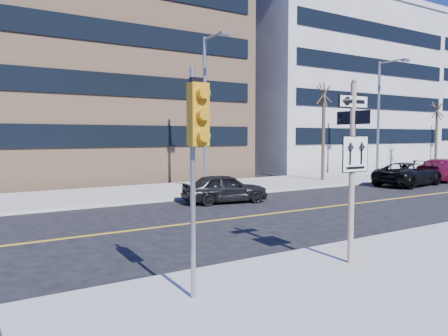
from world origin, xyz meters
TOP-DOWN VIEW (x-y plane):
  - ground at (0.00, 0.00)m, footprint 120.00×120.00m
  - far_sidewalk at (18.00, 12.00)m, footprint 66.00×6.00m
  - road_centerline at (12.00, 4.00)m, footprint 40.00×0.14m
  - sign_pole at (0.00, -2.51)m, footprint 0.92×0.92m
  - traffic_signal at (-4.00, -2.66)m, footprint 0.32×0.45m
  - parked_car_a at (2.92, 7.32)m, footprint 2.26×4.08m
  - parked_car_c at (15.96, 7.11)m, footprint 3.02×5.35m
  - parked_car_d at (20.45, 7.51)m, footprint 2.74×5.39m
  - streetlight_a at (4.00, 10.76)m, footprint 0.55×2.25m
  - streetlight_b at (18.00, 10.76)m, footprint 0.55×2.25m
  - street_tree_west at (13.00, 11.30)m, footprint 1.80×1.80m
  - street_tree_east at (26.00, 11.60)m, footprint 1.80×1.80m
  - building_brick at (2.00, 25.00)m, footprint 18.00×18.00m
  - building_grey_mid at (24.00, 24.00)m, footprint 20.00×16.00m
  - building_grey_far at (45.00, 27.00)m, footprint 18.00×18.00m

SIDE VIEW (x-z plane):
  - ground at x=0.00m, z-range 0.00..0.00m
  - road_centerline at x=12.00m, z-range 0.00..0.01m
  - far_sidewalk at x=18.00m, z-range 0.00..0.15m
  - parked_car_a at x=2.92m, z-range 0.00..1.31m
  - parked_car_c at x=15.96m, z-range 0.00..1.41m
  - parked_car_d at x=20.45m, z-range 0.00..1.50m
  - sign_pole at x=0.00m, z-range 0.41..4.47m
  - traffic_signal at x=-4.00m, z-range 1.03..5.03m
  - streetlight_a at x=4.00m, z-range 0.76..8.76m
  - streetlight_b at x=18.00m, z-range 0.76..8.76m
  - street_tree_east at x=26.00m, z-range 2.07..7.82m
  - street_tree_west at x=13.00m, z-range 2.35..8.70m
  - building_grey_mid at x=24.00m, z-range 0.00..15.00m
  - building_grey_far at x=45.00m, z-range 0.00..16.00m
  - building_brick at x=2.00m, z-range 0.00..18.00m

